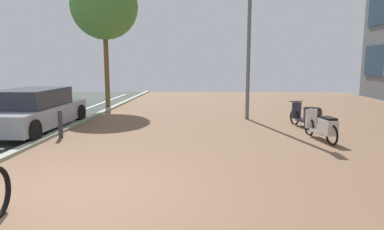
{
  "coord_description": "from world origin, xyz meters",
  "views": [
    {
      "loc": [
        2.18,
        -5.1,
        2.1
      ],
      "look_at": [
        1.84,
        1.54,
        1.09
      ],
      "focal_mm": 31.68,
      "sensor_mm": 36.0,
      "label": 1
    }
  ],
  "objects": [
    {
      "name": "scooter_mid",
      "position": [
        5.29,
        4.17,
        0.39
      ],
      "size": [
        0.64,
        1.8,
        0.86
      ],
      "color": "black",
      "rests_on": "ground"
    },
    {
      "name": "ground",
      "position": [
        1.43,
        0.0,
        -0.02
      ],
      "size": [
        21.0,
        40.0,
        0.13
      ],
      "color": "#242A24"
    },
    {
      "name": "street_tree",
      "position": [
        -2.65,
        10.74,
        4.71
      ],
      "size": [
        3.07,
        3.07,
        6.26
      ],
      "color": "brown",
      "rests_on": "ground"
    },
    {
      "name": "scooter_near",
      "position": [
        5.39,
        5.94,
        0.4
      ],
      "size": [
        0.77,
        1.77,
        0.86
      ],
      "color": "black",
      "rests_on": "ground"
    },
    {
      "name": "parked_car_near",
      "position": [
        -3.4,
        5.26,
        0.63
      ],
      "size": [
        1.92,
        4.37,
        1.31
      ],
      "color": "#A3A4B1",
      "rests_on": "ground"
    },
    {
      "name": "bollard_far",
      "position": [
        -2.05,
        4.18,
        0.4
      ],
      "size": [
        0.12,
        0.12,
        0.79
      ],
      "color": "#38383D",
      "rests_on": "ground"
    },
    {
      "name": "lamp_post",
      "position": [
        3.63,
        7.77,
        3.42
      ],
      "size": [
        0.2,
        0.52,
        6.19
      ],
      "color": "slate",
      "rests_on": "ground"
    }
  ]
}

